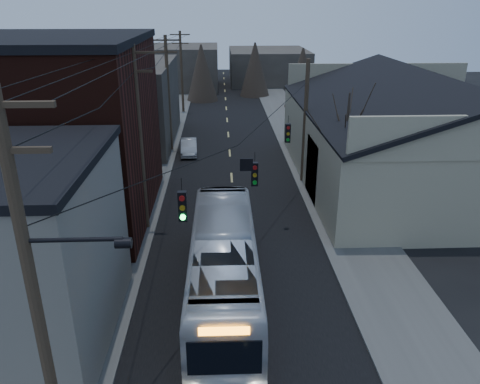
{
  "coord_description": "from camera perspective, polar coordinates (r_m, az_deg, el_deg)",
  "views": [
    {
      "loc": [
        -0.79,
        -5.97,
        11.89
      ],
      "look_at": [
        0.17,
        15.85,
        3.0
      ],
      "focal_mm": 35.0,
      "sensor_mm": 36.0,
      "label": 1
    }
  ],
  "objects": [
    {
      "name": "building_far_left",
      "position": [
        71.71,
        -6.89,
        14.88
      ],
      "size": [
        10.0,
        12.0,
        6.0
      ],
      "primitive_type": "cube",
      "color": "#38332D",
      "rests_on": "ground"
    },
    {
      "name": "bus",
      "position": [
        20.03,
        -2.0,
        -8.74
      ],
      "size": [
        2.79,
        11.59,
        3.22
      ],
      "primitive_type": "imported",
      "rotation": [
        0.0,
        0.0,
        3.13
      ],
      "color": "silver",
      "rests_on": "ground"
    },
    {
      "name": "sidewalk_right",
      "position": [
        38.56,
        8.53,
        4.03
      ],
      "size": [
        4.0,
        110.0,
        0.12
      ],
      "primitive_type": "cube",
      "color": "#474744",
      "rests_on": "ground"
    },
    {
      "name": "building_left_far",
      "position": [
        43.68,
        -14.2,
        10.41
      ],
      "size": [
        9.0,
        14.0,
        7.0
      ],
      "primitive_type": "cube",
      "color": "#38332D",
      "rests_on": "ground"
    },
    {
      "name": "warehouse",
      "position": [
        35.12,
        20.81,
        5.52
      ],
      "size": [
        16.16,
        20.6,
        7.73
      ],
      "color": "gray",
      "rests_on": "ground"
    },
    {
      "name": "building_brick",
      "position": [
        28.41,
        -21.49,
        6.56
      ],
      "size": [
        10.0,
        12.0,
        10.0
      ],
      "primitive_type": "cube",
      "color": "black",
      "rests_on": "ground"
    },
    {
      "name": "sidewalk_left",
      "position": [
        38.3,
        -10.98,
        3.74
      ],
      "size": [
        4.0,
        110.0,
        0.12
      ],
      "primitive_type": "cube",
      "color": "#474744",
      "rests_on": "ground"
    },
    {
      "name": "utility_lines",
      "position": [
        30.99,
        -6.83,
        9.06
      ],
      "size": [
        11.24,
        45.28,
        10.5
      ],
      "color": "#382B1E",
      "rests_on": "ground"
    },
    {
      "name": "building_far_right",
      "position": [
        76.94,
        3.44,
        15.1
      ],
      "size": [
        12.0,
        14.0,
        5.0
      ],
      "primitive_type": "cube",
      "color": "#38332D",
      "rests_on": "ground"
    },
    {
      "name": "bare_tree",
      "position": [
        28.22,
        12.62,
        4.52
      ],
      "size": [
        0.4,
        0.4,
        7.2
      ],
      "primitive_type": "cone",
      "color": "black",
      "rests_on": "ground"
    },
    {
      "name": "road_surface",
      "position": [
        37.89,
        -1.19,
        3.87
      ],
      "size": [
        9.0,
        110.0,
        0.02
      ],
      "primitive_type": "cube",
      "color": "black",
      "rests_on": "ground"
    },
    {
      "name": "parked_car",
      "position": [
        39.62,
        -6.26,
        5.49
      ],
      "size": [
        1.54,
        3.85,
        1.24
      ],
      "primitive_type": "imported",
      "rotation": [
        0.0,
        0.0,
        0.06
      ],
      "color": "#9B9FA3",
      "rests_on": "ground"
    }
  ]
}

